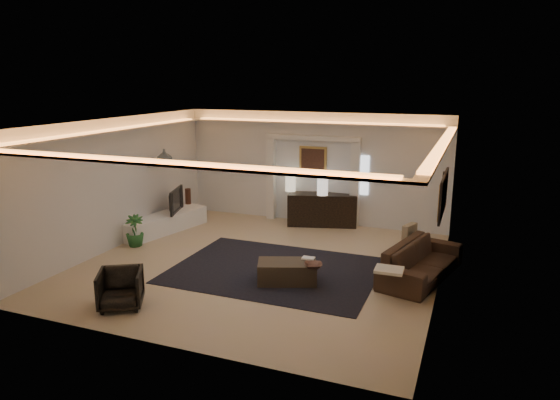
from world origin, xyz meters
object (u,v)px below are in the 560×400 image
(sofa, at_px, (421,261))
(armchair, at_px, (121,289))
(console, at_px, (322,210))
(coffee_table, at_px, (287,272))

(sofa, height_order, armchair, sofa)
(console, xyz_separation_m, armchair, (-1.71, -5.91, -0.08))
(sofa, relative_size, coffee_table, 2.11)
(coffee_table, height_order, armchair, armchair)
(armchair, bearing_deg, coffee_table, 12.02)
(console, relative_size, armchair, 2.47)
(console, xyz_separation_m, coffee_table, (0.50, -3.91, -0.20))
(sofa, height_order, coffee_table, sofa)
(console, height_order, sofa, console)
(coffee_table, bearing_deg, sofa, 5.94)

